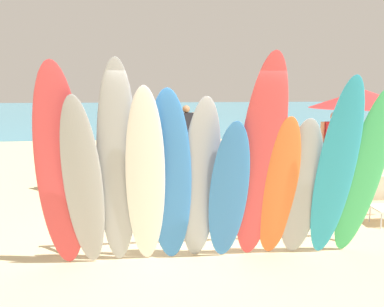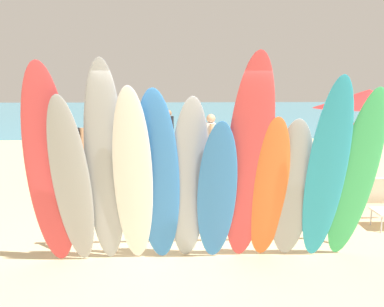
# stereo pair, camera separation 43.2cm
# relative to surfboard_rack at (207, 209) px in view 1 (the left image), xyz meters

# --- Properties ---
(ground) EXTENTS (60.00, 60.00, 0.00)m
(ground) POSITION_rel_surfboard_rack_xyz_m (0.00, 14.00, -0.58)
(ground) COLOR #D3BC8C
(ocean_water) EXTENTS (60.00, 40.00, 0.02)m
(ocean_water) POSITION_rel_surfboard_rack_xyz_m (0.00, 32.25, -0.57)
(ocean_water) COLOR teal
(ocean_water) RESTS_ON ground
(surfboard_rack) EXTENTS (4.25, 0.07, 0.71)m
(surfboard_rack) POSITION_rel_surfboard_rack_xyz_m (0.00, 0.00, 0.00)
(surfboard_rack) COLOR brown
(surfboard_rack) RESTS_ON ground
(surfboard_red_0) EXTENTS (0.63, 0.86, 2.63)m
(surfboard_red_0) POSITION_rel_surfboard_rack_xyz_m (-1.87, -0.70, 0.73)
(surfboard_red_0) COLOR #D13D42
(surfboard_red_0) RESTS_ON ground
(surfboard_grey_1) EXTENTS (0.50, 0.94, 2.27)m
(surfboard_grey_1) POSITION_rel_surfboard_rack_xyz_m (-1.60, -0.75, 0.55)
(surfboard_grey_1) COLOR #999EA3
(surfboard_grey_1) RESTS_ON ground
(surfboard_grey_2) EXTENTS (0.56, 0.94, 2.66)m
(surfboard_grey_2) POSITION_rel_surfboard_rack_xyz_m (-1.20, -0.71, 0.75)
(surfboard_grey_2) COLOR #999EA3
(surfboard_grey_2) RESTS_ON ground
(surfboard_white_3) EXTENTS (0.48, 0.92, 2.36)m
(surfboard_white_3) POSITION_rel_surfboard_rack_xyz_m (-0.86, -0.72, 0.60)
(surfboard_white_3) COLOR white
(surfboard_white_3) RESTS_ON ground
(surfboard_blue_4) EXTENTS (0.63, 0.81, 2.33)m
(surfboard_blue_4) POSITION_rel_surfboard_rack_xyz_m (-0.56, -0.64, 0.58)
(surfboard_blue_4) COLOR #337AD1
(surfboard_blue_4) RESTS_ON ground
(surfboard_grey_5) EXTENTS (0.57, 0.76, 2.23)m
(surfboard_grey_5) POSITION_rel_surfboard_rack_xyz_m (-0.17, -0.58, 0.53)
(surfboard_grey_5) COLOR #999EA3
(surfboard_grey_5) RESTS_ON ground
(surfboard_blue_6) EXTENTS (0.51, 0.84, 1.96)m
(surfboard_blue_6) POSITION_rel_surfboard_rack_xyz_m (0.18, -0.69, 0.40)
(surfboard_blue_6) COLOR #337AD1
(surfboard_blue_6) RESTS_ON ground
(surfboard_red_7) EXTENTS (0.61, 1.01, 2.73)m
(surfboard_red_7) POSITION_rel_surfboard_rack_xyz_m (0.56, -0.75, 0.78)
(surfboard_red_7) COLOR #D13D42
(surfboard_red_7) RESTS_ON ground
(surfboard_orange_8) EXTENTS (0.50, 0.77, 2.00)m
(surfboard_orange_8) POSITION_rel_surfboard_rack_xyz_m (0.86, -0.62, 0.42)
(surfboard_orange_8) COLOR orange
(surfboard_orange_8) RESTS_ON ground
(surfboard_grey_9) EXTENTS (0.59, 0.73, 1.97)m
(surfboard_grey_9) POSITION_rel_surfboard_rack_xyz_m (1.16, -0.59, 0.40)
(surfboard_grey_9) COLOR #999EA3
(surfboard_grey_9) RESTS_ON ground
(surfboard_teal_10) EXTENTS (0.55, 1.00, 2.47)m
(surfboard_teal_10) POSITION_rel_surfboard_rack_xyz_m (1.54, -0.78, 0.65)
(surfboard_teal_10) COLOR #289EC6
(surfboard_teal_10) RESTS_ON ground
(surfboard_green_11) EXTENTS (0.59, 0.93, 2.34)m
(surfboard_green_11) POSITION_rel_surfboard_rack_xyz_m (1.95, -0.71, 0.59)
(surfboard_green_11) COLOR #38B266
(surfboard_green_11) RESTS_ON ground
(beachgoer_strolling) EXTENTS (0.62, 0.27, 1.65)m
(beachgoer_strolling) POSITION_rel_surfboard_rack_xyz_m (-2.62, 3.34, 0.37)
(beachgoer_strolling) COLOR #9E704C
(beachgoer_strolling) RESTS_ON ground
(beachgoer_photographing) EXTENTS (0.66, 0.30, 1.75)m
(beachgoer_photographing) POSITION_rel_surfboard_rack_xyz_m (3.47, 3.39, 0.43)
(beachgoer_photographing) COLOR tan
(beachgoer_photographing) RESTS_ON ground
(beachgoer_near_rack) EXTENTS (0.43, 0.62, 1.64)m
(beachgoer_near_rack) POSITION_rel_surfboard_rack_xyz_m (0.60, 4.59, 0.36)
(beachgoer_near_rack) COLOR tan
(beachgoer_near_rack) RESTS_ON ground
(beachgoer_midbeach) EXTENTS (0.41, 0.56, 1.57)m
(beachgoer_midbeach) POSITION_rel_surfboard_rack_xyz_m (-0.49, 7.61, 0.32)
(beachgoer_midbeach) COLOR #9E704C
(beachgoer_midbeach) RESTS_ON ground
(beachgoer_by_water) EXTENTS (0.57, 0.42, 1.73)m
(beachgoer_by_water) POSITION_rel_surfboard_rack_xyz_m (0.37, 7.21, 0.42)
(beachgoer_by_water) COLOR #9E704C
(beachgoer_by_water) RESTS_ON ground
(beach_chair_blue) EXTENTS (0.53, 0.72, 0.81)m
(beach_chair_blue) POSITION_rel_surfboard_rack_xyz_m (3.19, 0.82, -0.15)
(beach_chair_blue) COLOR #B7B7BC
(beach_chair_blue) RESTS_ON ground
(beach_umbrella) EXTENTS (2.14, 2.14, 2.26)m
(beach_umbrella) POSITION_rel_surfboard_rack_xyz_m (3.52, 2.33, 1.49)
(beach_umbrella) COLOR silver
(beach_umbrella) RESTS_ON ground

